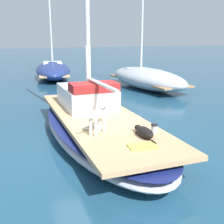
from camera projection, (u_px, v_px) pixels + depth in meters
The scene contains 10 objects.
ground_plane at pixel (99, 138), 8.13m from camera, with size 120.00×120.00×0.00m, color navy.
sailboat_main at pixel (99, 127), 8.04m from camera, with size 2.64×7.28×0.66m.
cabin_house at pixel (87, 96), 8.88m from camera, with size 1.44×2.24×0.84m.
dog_white at pixel (98, 115), 6.44m from camera, with size 0.77×0.67×0.70m.
dog_black at pixel (144, 132), 6.29m from camera, with size 0.28×0.95×0.22m.
deck_winch at pixel (154, 129), 6.53m from camera, with size 0.16×0.16×0.21m.
coiled_rope at pixel (89, 128), 6.86m from camera, with size 0.32×0.32×0.04m, color beige.
deck_towel at pixel (142, 146), 5.74m from camera, with size 0.56×0.36×0.03m, color #D8D14C.
moored_boat_far_astern at pixel (53, 70), 19.39m from camera, with size 3.14×6.72×7.15m.
moored_boat_starboard_side at pixel (147, 78), 15.55m from camera, with size 2.74×6.25×7.60m.
Camera 1 is at (-2.49, -7.26, 2.79)m, focal length 46.79 mm.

